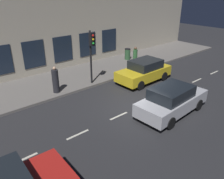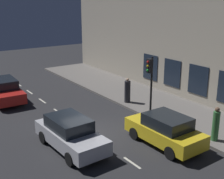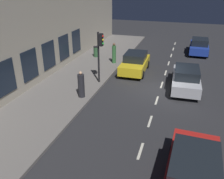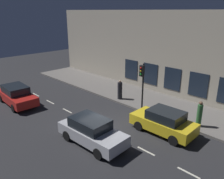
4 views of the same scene
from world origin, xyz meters
TOP-DOWN VIEW (x-y plane):
  - ground_plane at (0.00, 0.00)m, footprint 60.00×60.00m
  - sidewalk at (6.25, 0.00)m, footprint 4.50×32.00m
  - building_facade at (8.80, 0.00)m, footprint 0.65×32.00m
  - lane_centre_line at (0.00, -1.00)m, footprint 0.12×27.20m
  - traffic_light at (4.29, 0.17)m, footprint 0.47×0.32m
  - parked_car_0 at (2.48, -3.09)m, footprint 1.98×4.18m
  - parked_car_1 at (-1.61, -0.77)m, footprint 2.03×4.48m
  - parked_car_2 at (-2.17, 8.40)m, footprint 2.09×4.66m
  - pedestrian_0 at (4.68, -4.42)m, footprint 0.44×0.44m
  - pedestrian_1 at (4.61, 2.80)m, footprint 0.57×0.57m

SIDE VIEW (x-z plane):
  - ground_plane at x=0.00m, z-range 0.00..0.00m
  - lane_centre_line at x=0.00m, z-range 0.00..0.01m
  - sidewalk at x=6.25m, z-range 0.00..0.15m
  - parked_car_0 at x=2.48m, z-range 0.00..1.58m
  - parked_car_1 at x=-1.61m, z-range 0.00..1.58m
  - parked_car_2 at x=-2.17m, z-range 0.00..1.58m
  - pedestrian_1 at x=4.61m, z-range 0.08..1.79m
  - pedestrian_0 at x=4.68m, z-range 0.09..1.88m
  - traffic_light at x=4.29m, z-range 0.89..4.51m
  - building_facade at x=8.80m, z-range -0.01..7.62m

